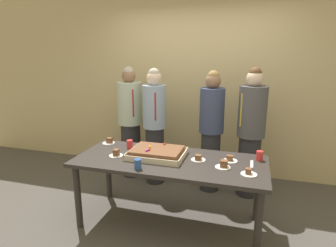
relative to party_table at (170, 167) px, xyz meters
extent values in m
plane|color=#4C4742|center=(0.00, 0.00, -0.67)|extent=(12.00, 12.00, 0.00)
cube|color=#CCB784|center=(0.00, 1.60, 0.83)|extent=(8.00, 0.12, 3.00)
cube|color=#2D2826|center=(0.00, 0.00, 0.07)|extent=(2.00, 0.84, 0.04)
cylinder|color=#2D2826|center=(-0.92, -0.34, -0.31)|extent=(0.07, 0.07, 0.72)
cylinder|color=#2D2826|center=(0.92, -0.34, -0.31)|extent=(0.07, 0.07, 0.72)
cylinder|color=#2D2826|center=(-0.92, 0.34, -0.31)|extent=(0.07, 0.07, 0.72)
cylinder|color=#2D2826|center=(0.92, 0.34, -0.31)|extent=(0.07, 0.07, 0.72)
cube|color=beige|center=(-0.16, 0.05, 0.09)|extent=(0.60, 0.45, 0.01)
cube|color=beige|center=(-0.16, -0.17, 0.12)|extent=(0.60, 0.01, 0.05)
cube|color=beige|center=(-0.16, 0.27, 0.12)|extent=(0.60, 0.01, 0.05)
cube|color=beige|center=(-0.45, 0.05, 0.12)|extent=(0.01, 0.45, 0.05)
cube|color=beige|center=(0.14, 0.05, 0.12)|extent=(0.01, 0.45, 0.05)
cube|color=brown|center=(-0.16, 0.05, 0.14)|extent=(0.53, 0.38, 0.08)
sphere|color=yellow|center=(-0.24, 0.05, 0.18)|extent=(0.03, 0.03, 0.03)
sphere|color=red|center=(-0.12, 0.19, 0.18)|extent=(0.03, 0.03, 0.03)
sphere|color=red|center=(-0.22, -0.03, 0.18)|extent=(0.03, 0.03, 0.03)
sphere|color=purple|center=(-0.23, -0.07, 0.18)|extent=(0.03, 0.03, 0.03)
cylinder|color=white|center=(0.29, 0.06, 0.09)|extent=(0.15, 0.15, 0.01)
cube|color=brown|center=(0.30, 0.05, 0.12)|extent=(0.06, 0.06, 0.05)
cylinder|color=white|center=(0.56, -0.06, 0.09)|extent=(0.15, 0.15, 0.01)
cube|color=brown|center=(0.57, -0.05, 0.13)|extent=(0.07, 0.07, 0.07)
cylinder|color=white|center=(-0.87, 0.29, 0.09)|extent=(0.15, 0.15, 0.01)
cube|color=brown|center=(-0.86, 0.30, 0.13)|extent=(0.07, 0.05, 0.06)
cylinder|color=white|center=(0.81, -0.16, 0.09)|extent=(0.15, 0.15, 0.01)
cube|color=brown|center=(0.80, -0.15, 0.12)|extent=(0.05, 0.05, 0.05)
cylinder|color=white|center=(-0.59, -0.07, 0.09)|extent=(0.15, 0.15, 0.01)
cube|color=brown|center=(-0.58, -0.07, 0.13)|extent=(0.05, 0.06, 0.07)
cylinder|color=white|center=(0.62, 0.13, 0.09)|extent=(0.15, 0.15, 0.01)
cube|color=brown|center=(0.61, 0.13, 0.12)|extent=(0.06, 0.05, 0.05)
cylinder|color=#2D5199|center=(-0.23, -0.32, 0.14)|extent=(0.07, 0.07, 0.10)
cylinder|color=red|center=(0.91, 0.25, 0.14)|extent=(0.07, 0.07, 0.10)
cylinder|color=red|center=(-0.54, 0.20, 0.14)|extent=(0.07, 0.07, 0.10)
cube|color=silver|center=(0.83, 0.11, 0.09)|extent=(0.03, 0.20, 0.01)
cylinder|color=#28282D|center=(0.30, 0.93, -0.26)|extent=(0.26, 0.26, 0.82)
cylinder|color=#384266|center=(0.30, 0.93, 0.44)|extent=(0.32, 0.32, 0.58)
sphere|color=#8C664C|center=(0.30, 0.93, 0.82)|extent=(0.20, 0.20, 0.20)
sphere|color=olive|center=(0.30, 0.93, 0.88)|extent=(0.15, 0.15, 0.15)
cylinder|color=#28282D|center=(-0.49, 0.94, -0.26)|extent=(0.26, 0.26, 0.82)
cylinder|color=#93ADCC|center=(-0.49, 0.94, 0.45)|extent=(0.32, 0.32, 0.59)
cube|color=maroon|center=(-0.44, 0.80, 0.48)|extent=(0.04, 0.02, 0.38)
sphere|color=beige|center=(-0.49, 0.94, 0.84)|extent=(0.20, 0.20, 0.20)
sphere|color=#B2A899|center=(-0.49, 0.94, 0.89)|extent=(0.16, 0.16, 0.16)
cylinder|color=#28282D|center=(-0.92, 1.07, -0.26)|extent=(0.29, 0.29, 0.81)
cylinder|color=#B7C6B2|center=(-0.92, 1.07, 0.45)|extent=(0.36, 0.36, 0.61)
cube|color=maroon|center=(-0.82, 0.93, 0.48)|extent=(0.04, 0.02, 0.39)
sphere|color=#8C664C|center=(-0.92, 1.07, 0.84)|extent=(0.20, 0.20, 0.20)
sphere|color=#B2A899|center=(-0.92, 1.07, 0.90)|extent=(0.15, 0.15, 0.15)
cylinder|color=#28282D|center=(0.80, 0.93, -0.27)|extent=(0.28, 0.28, 0.81)
cylinder|color=#4C4C51|center=(0.80, 0.93, 0.46)|extent=(0.35, 0.35, 0.64)
cube|color=gold|center=(0.68, 0.82, 0.49)|extent=(0.04, 0.02, 0.41)
sphere|color=beige|center=(0.80, 0.93, 0.87)|extent=(0.20, 0.20, 0.20)
sphere|color=brown|center=(0.80, 0.93, 0.93)|extent=(0.16, 0.16, 0.16)
camera|label=1|loc=(0.79, -2.71, 1.21)|focal=30.61mm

